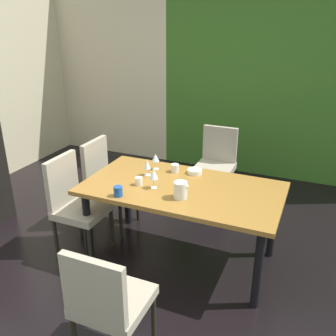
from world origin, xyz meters
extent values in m
cube|color=black|center=(0.00, 0.00, -0.01)|extent=(5.62, 5.41, 0.02)
cube|color=beige|center=(-1.83, 2.66, 1.38)|extent=(1.97, 0.10, 2.75)
cube|color=#34611F|center=(0.99, 2.66, 1.38)|extent=(3.65, 0.10, 2.75)
cube|color=olive|center=(0.31, 0.29, 0.73)|extent=(1.75, 0.94, 0.04)
cylinder|color=black|center=(-0.46, 0.66, 0.36)|extent=(0.07, 0.07, 0.71)
cylinder|color=black|center=(1.09, 0.66, 0.36)|extent=(0.07, 0.07, 0.71)
cylinder|color=black|center=(-0.46, -0.08, 0.36)|extent=(0.07, 0.07, 0.71)
cylinder|color=black|center=(1.09, -0.08, 0.36)|extent=(0.07, 0.07, 0.71)
cube|color=#9E937F|center=(-0.58, 0.02, 0.45)|extent=(0.44, 0.44, 0.07)
cube|color=#9E937F|center=(-0.78, 0.02, 0.71)|extent=(0.05, 0.42, 0.51)
cylinder|color=black|center=(-0.39, 0.21, 0.21)|extent=(0.04, 0.04, 0.42)
cylinder|color=black|center=(-0.39, -0.17, 0.21)|extent=(0.04, 0.04, 0.42)
cylinder|color=black|center=(-0.77, 0.21, 0.21)|extent=(0.04, 0.04, 0.42)
cylinder|color=black|center=(-0.77, -0.17, 0.21)|extent=(0.04, 0.04, 0.42)
cube|color=#9E937F|center=(0.31, -0.90, 0.45)|extent=(0.44, 0.44, 0.07)
cube|color=#9E937F|center=(0.31, -1.10, 0.68)|extent=(0.42, 0.05, 0.45)
cylinder|color=black|center=(0.12, -0.71, 0.21)|extent=(0.04, 0.04, 0.42)
cylinder|color=black|center=(0.50, -0.71, 0.21)|extent=(0.04, 0.04, 0.42)
cube|color=#9E937F|center=(0.27, 1.49, 0.45)|extent=(0.44, 0.44, 0.07)
cube|color=#9E937F|center=(0.27, 1.69, 0.69)|extent=(0.42, 0.05, 0.47)
cylinder|color=black|center=(0.46, 1.30, 0.21)|extent=(0.04, 0.04, 0.42)
cylinder|color=black|center=(0.08, 1.30, 0.21)|extent=(0.04, 0.04, 0.42)
cylinder|color=black|center=(0.46, 1.68, 0.21)|extent=(0.04, 0.04, 0.42)
cylinder|color=black|center=(0.08, 1.68, 0.21)|extent=(0.04, 0.04, 0.42)
cube|color=#9E937F|center=(-0.58, 0.57, 0.45)|extent=(0.44, 0.44, 0.07)
cube|color=#9E937F|center=(-0.78, 0.57, 0.70)|extent=(0.05, 0.42, 0.50)
cylinder|color=black|center=(-0.39, 0.76, 0.21)|extent=(0.04, 0.04, 0.42)
cylinder|color=black|center=(-0.39, 0.38, 0.21)|extent=(0.04, 0.04, 0.42)
cylinder|color=black|center=(-0.77, 0.76, 0.21)|extent=(0.04, 0.04, 0.42)
cylinder|color=black|center=(-0.77, 0.38, 0.21)|extent=(0.04, 0.04, 0.42)
cylinder|color=silver|center=(0.09, 0.17, 0.75)|extent=(0.06, 0.06, 0.00)
cylinder|color=silver|center=(0.09, 0.17, 0.80)|extent=(0.01, 0.01, 0.08)
cone|color=silver|center=(0.09, 0.17, 0.88)|extent=(0.08, 0.08, 0.09)
cylinder|color=silver|center=(-0.07, 0.57, 0.75)|extent=(0.06, 0.06, 0.00)
cylinder|color=silver|center=(-0.07, 0.57, 0.80)|extent=(0.01, 0.01, 0.08)
cone|color=silver|center=(-0.07, 0.57, 0.87)|extent=(0.07, 0.07, 0.07)
cylinder|color=silver|center=(-0.08, 0.40, 0.75)|extent=(0.06, 0.06, 0.00)
cylinder|color=silver|center=(-0.08, 0.40, 0.79)|extent=(0.01, 0.01, 0.06)
cone|color=silver|center=(-0.08, 0.40, 0.86)|extent=(0.06, 0.06, 0.09)
cylinder|color=silver|center=(0.32, 0.62, 0.77)|extent=(0.14, 0.14, 0.04)
cylinder|color=white|center=(-0.06, 0.18, 0.79)|extent=(0.07, 0.07, 0.07)
cylinder|color=silver|center=(0.13, 0.58, 0.79)|extent=(0.08, 0.08, 0.08)
cylinder|color=#1A4898|center=(-0.11, -0.09, 0.79)|extent=(0.08, 0.08, 0.09)
cylinder|color=silver|center=(0.38, 0.08, 0.82)|extent=(0.11, 0.11, 0.14)
cone|color=silver|center=(0.43, 0.08, 0.88)|extent=(0.04, 0.04, 0.03)
camera|label=1|loc=(1.37, -2.51, 2.17)|focal=40.00mm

